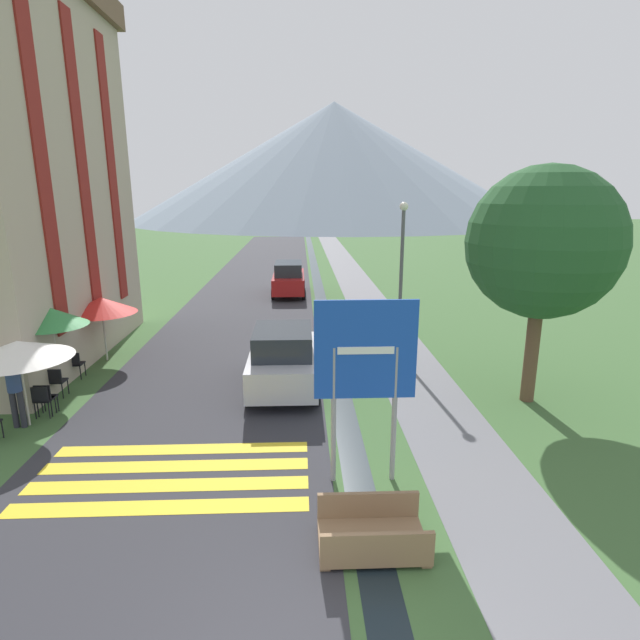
# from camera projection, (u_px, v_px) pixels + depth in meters

# --- Properties ---
(ground_plane) EXTENTS (160.00, 160.00, 0.00)m
(ground_plane) POSITION_uv_depth(u_px,v_px,m) (298.00, 304.00, 25.28)
(ground_plane) COLOR #3D6033
(road) EXTENTS (6.40, 60.00, 0.01)m
(road) POSITION_uv_depth(u_px,v_px,m) (263.00, 273.00, 34.86)
(road) COLOR #2D2D33
(road) RESTS_ON ground_plane
(footpath) EXTENTS (2.20, 60.00, 0.01)m
(footpath) POSITION_uv_depth(u_px,v_px,m) (350.00, 273.00, 35.10)
(footpath) COLOR slate
(footpath) RESTS_ON ground_plane
(drainage_channel) EXTENTS (0.60, 60.00, 0.00)m
(drainage_channel) POSITION_uv_depth(u_px,v_px,m) (316.00, 273.00, 35.01)
(drainage_channel) COLOR black
(drainage_channel) RESTS_ON ground_plane
(crosswalk_marking) EXTENTS (5.44, 2.54, 0.01)m
(crosswalk_marking) POSITION_uv_depth(u_px,v_px,m) (172.00, 475.00, 9.97)
(crosswalk_marking) COLOR yellow
(crosswalk_marking) RESTS_ON ground_plane
(mountain_distant) EXTENTS (79.34, 79.34, 22.53)m
(mountain_distant) POSITION_uv_depth(u_px,v_px,m) (334.00, 162.00, 98.81)
(mountain_distant) COLOR gray
(mountain_distant) RESTS_ON ground_plane
(road_sign) EXTENTS (1.91, 0.11, 3.63)m
(road_sign) POSITION_uv_depth(u_px,v_px,m) (365.00, 365.00, 9.25)
(road_sign) COLOR gray
(road_sign) RESTS_ON ground_plane
(footbridge) EXTENTS (1.70, 1.10, 0.65)m
(footbridge) POSITION_uv_depth(u_px,v_px,m) (372.00, 535.00, 7.90)
(footbridge) COLOR #846647
(footbridge) RESTS_ON ground_plane
(parked_car_near) EXTENTS (1.98, 3.88, 1.82)m
(parked_car_near) POSITION_uv_depth(u_px,v_px,m) (283.00, 359.00, 14.19)
(parked_car_near) COLOR #B2B2B7
(parked_car_near) RESTS_ON ground_plane
(parked_car_far) EXTENTS (1.79, 4.37, 1.82)m
(parked_car_far) POSITION_uv_depth(u_px,v_px,m) (289.00, 278.00, 27.42)
(parked_car_far) COLOR #A31919
(parked_car_far) RESTS_ON ground_plane
(cafe_chair_near_left) EXTENTS (0.40, 0.40, 0.85)m
(cafe_chair_near_left) POSITION_uv_depth(u_px,v_px,m) (45.00, 397.00, 12.54)
(cafe_chair_near_left) COLOR black
(cafe_chair_near_left) RESTS_ON ground_plane
(cafe_chair_middle) EXTENTS (0.40, 0.40, 0.85)m
(cafe_chair_middle) POSITION_uv_depth(u_px,v_px,m) (56.00, 380.00, 13.67)
(cafe_chair_middle) COLOR black
(cafe_chair_middle) RESTS_ON ground_plane
(cafe_chair_far_left) EXTENTS (0.40, 0.40, 0.85)m
(cafe_chair_far_left) POSITION_uv_depth(u_px,v_px,m) (75.00, 363.00, 15.04)
(cafe_chair_far_left) COLOR black
(cafe_chair_far_left) RESTS_ON ground_plane
(cafe_chair_near_right) EXTENTS (0.40, 0.40, 0.85)m
(cafe_chair_near_right) POSITION_uv_depth(u_px,v_px,m) (42.00, 398.00, 12.44)
(cafe_chair_near_right) COLOR black
(cafe_chair_near_right) RESTS_ON ground_plane
(cafe_umbrella_front_white) EXTENTS (2.42, 2.42, 2.14)m
(cafe_umbrella_front_white) POSITION_uv_depth(u_px,v_px,m) (18.00, 350.00, 11.67)
(cafe_umbrella_front_white) COLOR #B7B2A8
(cafe_umbrella_front_white) RESTS_ON ground_plane
(cafe_umbrella_middle_green) EXTENTS (1.93, 1.93, 2.43)m
(cafe_umbrella_middle_green) POSITION_uv_depth(u_px,v_px,m) (51.00, 317.00, 13.73)
(cafe_umbrella_middle_green) COLOR #B7B2A8
(cafe_umbrella_middle_green) RESTS_ON ground_plane
(cafe_umbrella_rear_red) EXTENTS (2.24, 2.24, 2.17)m
(cafe_umbrella_rear_red) POSITION_uv_depth(u_px,v_px,m) (101.00, 305.00, 16.39)
(cafe_umbrella_rear_red) COLOR #B7B2A8
(cafe_umbrella_rear_red) RESTS_ON ground_plane
(person_standing_terrace) EXTENTS (0.32, 0.32, 1.72)m
(person_standing_terrace) POSITION_uv_depth(u_px,v_px,m) (15.00, 388.00, 11.80)
(person_standing_terrace) COLOR #282833
(person_standing_terrace) RESTS_ON ground_plane
(person_seated_far) EXTENTS (0.32, 0.32, 1.23)m
(person_seated_far) POSITION_uv_depth(u_px,v_px,m) (30.00, 383.00, 12.96)
(person_seated_far) COLOR #282833
(person_seated_far) RESTS_ON ground_plane
(streetlamp) EXTENTS (0.28, 0.28, 5.20)m
(streetlamp) POSITION_uv_depth(u_px,v_px,m) (401.00, 267.00, 16.68)
(streetlamp) COLOR #515156
(streetlamp) RESTS_ON ground_plane
(tree_by_path) EXTENTS (3.86, 3.86, 6.20)m
(tree_by_path) POSITION_uv_depth(u_px,v_px,m) (544.00, 243.00, 12.56)
(tree_by_path) COLOR brown
(tree_by_path) RESTS_ON ground_plane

